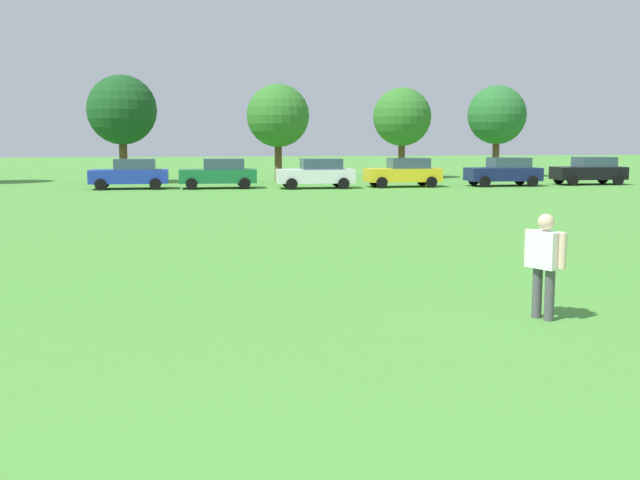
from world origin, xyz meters
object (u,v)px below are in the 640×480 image
object	(u,v)px
parked_car_green_1	(219,173)
parked_car_black_5	(590,171)
tree_right	(402,117)
tree_far_right	(497,115)
tree_center	(278,116)
parked_car_yellow_3	(404,172)
adult_bystander	(545,257)
tree_left	(122,110)
parked_car_navy_4	(504,172)
parked_car_blue_0	(131,174)
parked_car_white_2	(317,173)

from	to	relation	value
parked_car_green_1	parked_car_black_5	world-z (taller)	same
parked_car_black_5	tree_right	world-z (taller)	tree_right
parked_car_green_1	tree_far_right	world-z (taller)	tree_far_right
tree_center	tree_right	xyz separation A→B (m)	(8.96, 3.03, 0.03)
parked_car_yellow_3	tree_right	size ratio (longest dim) A/B	0.69
adult_bystander	parked_car_black_5	world-z (taller)	adult_bystander
parked_car_black_5	tree_far_right	xyz separation A→B (m)	(-2.26, 9.40, 3.54)
tree_left	parked_car_navy_4	bearing A→B (deg)	-15.93
parked_car_blue_0	parked_car_yellow_3	world-z (taller)	same
parked_car_navy_4	tree_right	distance (m)	10.41
parked_car_blue_0	parked_car_black_5	world-z (taller)	same
parked_car_green_1	parked_car_white_2	xyz separation A→B (m)	(5.45, -0.90, 0.00)
tree_center	parked_car_navy_4	bearing A→B (deg)	-25.41
parked_car_white_2	tree_left	bearing A→B (deg)	-30.84
parked_car_green_1	parked_car_navy_4	distance (m)	16.75
parked_car_yellow_3	parked_car_green_1	bearing A→B (deg)	-2.75
adult_bystander	parked_car_yellow_3	bearing A→B (deg)	-36.40
parked_car_black_5	tree_right	xyz separation A→B (m)	(-9.45, 8.68, 3.37)
parked_car_green_1	tree_right	world-z (taller)	tree_right
parked_car_white_2	parked_car_black_5	xyz separation A→B (m)	(16.95, 0.65, 0.00)
adult_bystander	tree_center	bearing A→B (deg)	-24.81
parked_car_blue_0	parked_car_black_5	bearing A→B (deg)	178.79
parked_car_blue_0	parked_car_green_1	xyz separation A→B (m)	(4.90, -0.33, 0.00)
parked_car_navy_4	parked_car_black_5	xyz separation A→B (m)	(5.65, 0.41, 0.00)
parked_car_white_2	tree_right	bearing A→B (deg)	-128.79
tree_center	adult_bystander	bearing A→B (deg)	-90.04
parked_car_navy_4	tree_far_right	size ratio (longest dim) A/B	0.66
parked_car_white_2	parked_car_navy_4	world-z (taller)	same
parked_car_white_2	tree_far_right	world-z (taller)	tree_far_right
parked_car_black_5	tree_left	xyz separation A→B (m)	(-28.08, 5.99, 3.66)
parked_car_yellow_3	adult_bystander	bearing A→B (deg)	78.38
parked_car_white_2	parked_car_navy_4	size ratio (longest dim) A/B	1.00
parked_car_black_5	tree_left	size ratio (longest dim) A/B	0.64
parked_car_navy_4	parked_car_white_2	bearing A→B (deg)	1.23
parked_car_black_5	tree_right	distance (m)	13.27
adult_bystander	parked_car_white_2	world-z (taller)	adult_bystander
parked_car_blue_0	tree_right	distance (m)	19.88
parked_car_green_1	parked_car_yellow_3	world-z (taller)	same
parked_car_black_5	parked_car_green_1	bearing A→B (deg)	-0.63
adult_bystander	tree_center	world-z (taller)	tree_center
tree_left	tree_far_right	bearing A→B (deg)	7.51
parked_car_green_1	parked_car_yellow_3	bearing A→B (deg)	177.25
parked_car_navy_4	tree_left	xyz separation A→B (m)	(-22.42, 6.40, 3.66)
parked_car_navy_4	tree_left	bearing A→B (deg)	-15.93
parked_car_black_5	tree_center	bearing A→B (deg)	-17.07
parked_car_blue_0	parked_car_green_1	distance (m)	4.91
parked_car_yellow_3	tree_right	xyz separation A→B (m)	(2.29, 8.94, 3.37)
tree_center	tree_far_right	distance (m)	16.58
tree_left	tree_center	world-z (taller)	tree_left
parked_car_blue_0	parked_car_black_5	distance (m)	27.30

